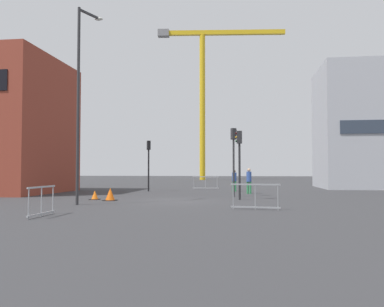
{
  "coord_description": "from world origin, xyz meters",
  "views": [
    {
      "loc": [
        3.78,
        -21.08,
        1.68
      ],
      "look_at": [
        0.0,
        7.62,
        2.82
      ],
      "focal_mm": 37.74,
      "sensor_mm": 36.0,
      "label": 1
    }
  ],
  "objects_px": {
    "traffic_light_near": "(239,153)",
    "traffic_light_crosswalk": "(234,151)",
    "pedestrian_walking": "(249,179)",
    "streetlamp_tall": "(81,92)",
    "traffic_light_far": "(149,157)",
    "traffic_cone_on_verge": "(110,195)",
    "pedestrian_waiting": "(234,179)",
    "traffic_cone_striped": "(95,195)",
    "construction_crane": "(206,78)"
  },
  "relations": [
    {
      "from": "streetlamp_tall",
      "to": "traffic_cone_striped",
      "type": "distance_m",
      "value": 6.06
    },
    {
      "from": "traffic_light_far",
      "to": "pedestrian_walking",
      "type": "distance_m",
      "value": 8.07
    },
    {
      "from": "pedestrian_walking",
      "to": "construction_crane",
      "type": "bearing_deg",
      "value": 100.12
    },
    {
      "from": "pedestrian_waiting",
      "to": "traffic_cone_striped",
      "type": "relative_size",
      "value": 3.19
    },
    {
      "from": "traffic_light_far",
      "to": "traffic_cone_striped",
      "type": "xyz_separation_m",
      "value": [
        -0.93,
        -8.71,
        -2.38
      ]
    },
    {
      "from": "traffic_light_crosswalk",
      "to": "pedestrian_waiting",
      "type": "xyz_separation_m",
      "value": [
        -0.13,
        6.01,
        -1.86
      ]
    },
    {
      "from": "traffic_light_far",
      "to": "traffic_cone_striped",
      "type": "relative_size",
      "value": 7.53
    },
    {
      "from": "construction_crane",
      "to": "traffic_light_crosswalk",
      "type": "xyz_separation_m",
      "value": [
        5.48,
        -39.21,
        -13.55
      ]
    },
    {
      "from": "construction_crane",
      "to": "traffic_light_near",
      "type": "height_order",
      "value": "construction_crane"
    },
    {
      "from": "streetlamp_tall",
      "to": "traffic_light_crosswalk",
      "type": "relative_size",
      "value": 2.25
    },
    {
      "from": "pedestrian_walking",
      "to": "traffic_cone_striped",
      "type": "xyz_separation_m",
      "value": [
        -8.54,
        -6.54,
        -0.78
      ]
    },
    {
      "from": "traffic_light_crosswalk",
      "to": "pedestrian_walking",
      "type": "xyz_separation_m",
      "value": [
        0.95,
        3.18,
        -1.8
      ]
    },
    {
      "from": "traffic_light_near",
      "to": "traffic_cone_striped",
      "type": "bearing_deg",
      "value": -172.77
    },
    {
      "from": "construction_crane",
      "to": "traffic_cone_striped",
      "type": "height_order",
      "value": "construction_crane"
    },
    {
      "from": "traffic_light_far",
      "to": "pedestrian_waiting",
      "type": "height_order",
      "value": "traffic_light_far"
    },
    {
      "from": "streetlamp_tall",
      "to": "pedestrian_waiting",
      "type": "distance_m",
      "value": 15.03
    },
    {
      "from": "traffic_cone_striped",
      "to": "pedestrian_walking",
      "type": "bearing_deg",
      "value": 37.46
    },
    {
      "from": "traffic_light_far",
      "to": "traffic_cone_on_verge",
      "type": "bearing_deg",
      "value": -89.12
    },
    {
      "from": "traffic_light_near",
      "to": "traffic_cone_striped",
      "type": "relative_size",
      "value": 7.41
    },
    {
      "from": "construction_crane",
      "to": "pedestrian_walking",
      "type": "xyz_separation_m",
      "value": [
        6.43,
        -36.03,
        -15.35
      ]
    },
    {
      "from": "traffic_light_crosswalk",
      "to": "traffic_cone_striped",
      "type": "bearing_deg",
      "value": -156.09
    },
    {
      "from": "traffic_cone_striped",
      "to": "traffic_light_crosswalk",
      "type": "bearing_deg",
      "value": 23.91
    },
    {
      "from": "construction_crane",
      "to": "traffic_light_crosswalk",
      "type": "bearing_deg",
      "value": -82.05
    },
    {
      "from": "traffic_light_far",
      "to": "traffic_cone_on_verge",
      "type": "height_order",
      "value": "traffic_light_far"
    },
    {
      "from": "pedestrian_waiting",
      "to": "traffic_cone_on_verge",
      "type": "distance_m",
      "value": 11.81
    },
    {
      "from": "pedestrian_waiting",
      "to": "traffic_cone_on_verge",
      "type": "bearing_deg",
      "value": -122.79
    },
    {
      "from": "traffic_light_near",
      "to": "pedestrian_walking",
      "type": "xyz_separation_m",
      "value": [
        0.57,
        5.53,
        -1.56
      ]
    },
    {
      "from": "traffic_light_crosswalk",
      "to": "traffic_cone_striped",
      "type": "xyz_separation_m",
      "value": [
        -7.59,
        -3.36,
        -2.58
      ]
    },
    {
      "from": "construction_crane",
      "to": "pedestrian_walking",
      "type": "relative_size",
      "value": 13.92
    },
    {
      "from": "construction_crane",
      "to": "traffic_cone_striped",
      "type": "distance_m",
      "value": 45.58
    },
    {
      "from": "traffic_light_far",
      "to": "traffic_cone_striped",
      "type": "distance_m",
      "value": 9.07
    },
    {
      "from": "construction_crane",
      "to": "traffic_light_near",
      "type": "xyz_separation_m",
      "value": [
        5.85,
        -41.57,
        -13.79
      ]
    },
    {
      "from": "traffic_light_far",
      "to": "traffic_cone_on_verge",
      "type": "relative_size",
      "value": 5.64
    },
    {
      "from": "traffic_light_far",
      "to": "pedestrian_waiting",
      "type": "distance_m",
      "value": 6.77
    },
    {
      "from": "streetlamp_tall",
      "to": "traffic_cone_on_verge",
      "type": "bearing_deg",
      "value": 76.66
    },
    {
      "from": "traffic_light_near",
      "to": "traffic_cone_on_verge",
      "type": "xyz_separation_m",
      "value": [
        -6.9,
        -1.55,
        -2.25
      ]
    },
    {
      "from": "pedestrian_walking",
      "to": "traffic_cone_striped",
      "type": "bearing_deg",
      "value": -142.54
    },
    {
      "from": "construction_crane",
      "to": "traffic_cone_on_verge",
      "type": "bearing_deg",
      "value": -91.38
    },
    {
      "from": "construction_crane",
      "to": "traffic_light_far",
      "type": "xyz_separation_m",
      "value": [
        -1.18,
        -33.87,
        -13.76
      ]
    },
    {
      "from": "traffic_light_far",
      "to": "pedestrian_waiting",
      "type": "relative_size",
      "value": 2.36
    },
    {
      "from": "streetlamp_tall",
      "to": "pedestrian_walking",
      "type": "distance_m",
      "value": 13.37
    },
    {
      "from": "traffic_light_near",
      "to": "traffic_light_crosswalk",
      "type": "relative_size",
      "value": 0.91
    },
    {
      "from": "traffic_cone_striped",
      "to": "streetlamp_tall",
      "type": "bearing_deg",
      "value": -81.89
    },
    {
      "from": "traffic_light_crosswalk",
      "to": "pedestrian_waiting",
      "type": "relative_size",
      "value": 2.56
    },
    {
      "from": "traffic_cone_striped",
      "to": "traffic_cone_on_verge",
      "type": "bearing_deg",
      "value": -26.85
    },
    {
      "from": "pedestrian_walking",
      "to": "traffic_cone_on_verge",
      "type": "distance_m",
      "value": 10.32
    },
    {
      "from": "traffic_light_near",
      "to": "pedestrian_waiting",
      "type": "relative_size",
      "value": 2.32
    },
    {
      "from": "traffic_light_far",
      "to": "traffic_cone_striped",
      "type": "bearing_deg",
      "value": -96.1
    },
    {
      "from": "traffic_cone_on_verge",
      "to": "traffic_cone_striped",
      "type": "bearing_deg",
      "value": 153.15
    },
    {
      "from": "streetlamp_tall",
      "to": "traffic_light_crosswalk",
      "type": "distance_m",
      "value": 10.01
    }
  ]
}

